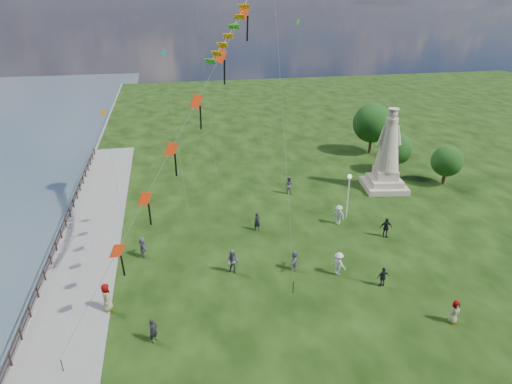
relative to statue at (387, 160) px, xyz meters
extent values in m
cube|color=slate|center=(-31.60, -8.15, -3.44)|extent=(0.30, 160.00, 0.60)
cube|color=slate|center=(-29.10, -10.15, -3.19)|extent=(5.00, 60.00, 0.10)
cylinder|color=black|center=(-31.40, -18.15, -2.74)|extent=(0.11, 0.11, 1.00)
cylinder|color=black|center=(-31.40, -16.15, -2.74)|extent=(0.11, 0.11, 1.00)
cylinder|color=black|center=(-31.40, -14.15, -2.74)|extent=(0.11, 0.11, 1.00)
cylinder|color=black|center=(-31.40, -12.15, -2.74)|extent=(0.11, 0.11, 1.00)
cylinder|color=black|center=(-31.40, -10.15, -2.74)|extent=(0.11, 0.11, 1.00)
cylinder|color=black|center=(-31.40, -8.15, -2.74)|extent=(0.11, 0.11, 1.00)
cylinder|color=black|center=(-31.40, -6.15, -2.74)|extent=(0.11, 0.11, 1.00)
cylinder|color=black|center=(-31.40, -4.15, -2.74)|extent=(0.11, 0.11, 1.00)
cylinder|color=black|center=(-31.40, -2.15, -2.74)|extent=(0.11, 0.11, 1.00)
cylinder|color=black|center=(-31.40, -0.15, -2.74)|extent=(0.11, 0.11, 1.00)
cylinder|color=black|center=(-31.40, 1.85, -2.74)|extent=(0.11, 0.11, 1.00)
cylinder|color=black|center=(-31.40, 3.85, -2.74)|extent=(0.11, 0.11, 1.00)
cylinder|color=black|center=(-31.40, 5.85, -2.74)|extent=(0.11, 0.11, 1.00)
cylinder|color=black|center=(-31.40, 7.85, -2.74)|extent=(0.11, 0.11, 1.00)
cylinder|color=black|center=(-31.40, 9.85, -2.74)|extent=(0.11, 0.11, 1.00)
cylinder|color=black|center=(-31.40, 11.85, -2.74)|extent=(0.11, 0.11, 1.00)
cylinder|color=black|center=(-31.40, 13.85, -2.74)|extent=(0.11, 0.11, 1.00)
cylinder|color=black|center=(-31.40, 15.85, -2.74)|extent=(0.11, 0.11, 1.00)
cylinder|color=black|center=(-31.40, 17.85, -2.74)|extent=(0.11, 0.11, 1.00)
cube|color=black|center=(-31.40, -8.15, -2.26)|extent=(0.06, 52.00, 0.06)
cube|color=black|center=(-31.40, -8.15, -2.69)|extent=(0.06, 52.00, 0.06)
cube|color=tan|center=(0.00, 0.00, -2.94)|extent=(4.88, 4.88, 0.60)
cube|color=tan|center=(0.00, 0.00, -2.34)|extent=(3.72, 3.72, 0.60)
cube|color=tan|center=(0.00, 0.00, -1.54)|extent=(2.56, 2.56, 1.00)
cylinder|color=tan|center=(0.00, 0.00, 4.19)|extent=(1.40, 1.40, 0.40)
sphere|color=tan|center=(0.00, 0.00, 4.81)|extent=(0.92, 0.92, 0.92)
cylinder|color=tan|center=(0.00, 0.00, 5.29)|extent=(1.10, 1.10, 0.10)
cylinder|color=silver|center=(-6.65, -5.57, -1.25)|extent=(0.12, 0.12, 3.98)
sphere|color=white|center=(-6.65, -5.57, 0.86)|extent=(0.40, 0.40, 0.40)
cylinder|color=#382314|center=(3.29, 4.01, -2.35)|extent=(0.36, 0.36, 1.79)
sphere|color=#0F3710|center=(3.29, 4.01, -0.34)|extent=(3.58, 3.58, 3.58)
cylinder|color=#382314|center=(6.85, -0.33, -2.42)|extent=(0.36, 0.36, 1.64)
sphere|color=#0F3710|center=(6.85, -0.33, -0.58)|extent=(3.28, 3.28, 3.28)
cylinder|color=#382314|center=(3.73, 11.08, -2.00)|extent=(0.36, 0.36, 2.48)
sphere|color=#0F3710|center=(3.73, 11.08, 0.79)|extent=(4.96, 4.96, 4.96)
imported|color=black|center=(-23.84, -17.82, -2.46)|extent=(0.67, 0.67, 1.58)
imported|color=#595960|center=(-18.21, -12.00, -2.28)|extent=(1.10, 1.00, 1.92)
imported|color=silver|center=(-10.78, -13.74, -2.35)|extent=(1.16, 1.29, 1.80)
imported|color=black|center=(-8.30, -15.73, -2.49)|extent=(0.91, 0.49, 1.51)
imported|color=#595960|center=(-5.81, -20.08, -2.43)|extent=(0.89, 0.68, 1.63)
imported|color=#595960|center=(-24.66, -8.28, -2.39)|extent=(1.06, 1.70, 1.70)
imported|color=black|center=(-15.10, -6.07, -2.43)|extent=(0.65, 0.49, 1.63)
imported|color=#595960|center=(-10.28, 0.88, -2.30)|extent=(1.07, 0.93, 1.88)
imported|color=silver|center=(-7.81, -6.47, -2.33)|extent=(1.22, 1.29, 1.82)
imported|color=black|center=(-4.81, -9.47, -2.36)|extent=(1.09, 0.65, 1.76)
imported|color=#595960|center=(-26.71, -14.42, -2.28)|extent=(0.72, 1.02, 1.93)
imported|color=#595960|center=(-13.72, -12.51, -2.46)|extent=(1.16, 1.59, 1.57)
cylinder|color=black|center=(-28.60, -19.15, -2.79)|extent=(0.06, 0.06, 0.90)
cube|color=red|center=(-25.31, -16.63, 2.40)|extent=(0.87, 0.64, 1.03)
cube|color=black|center=(-25.13, -16.73, 1.45)|extent=(0.10, 0.28, 1.48)
cube|color=red|center=(-23.61, -15.34, 4.79)|extent=(0.87, 0.64, 1.03)
cube|color=black|center=(-23.43, -15.44, 3.84)|extent=(0.10, 0.28, 1.48)
cube|color=red|center=(-21.92, -14.04, 7.18)|extent=(0.87, 0.64, 1.03)
cube|color=black|center=(-21.74, -14.14, 6.23)|extent=(0.10, 0.28, 1.48)
cube|color=red|center=(-20.23, -12.75, 9.57)|extent=(0.87, 0.64, 1.03)
cube|color=black|center=(-20.05, -12.85, 8.62)|extent=(0.10, 0.28, 1.48)
cube|color=red|center=(-18.54, -11.45, 11.96)|extent=(0.87, 0.64, 1.03)
cube|color=black|center=(-18.36, -11.55, 11.01)|extent=(0.10, 0.28, 1.48)
cube|color=red|center=(-16.84, -10.15, 14.35)|extent=(0.87, 0.64, 1.03)
cube|color=black|center=(-16.66, -10.25, 13.40)|extent=(0.10, 0.28, 1.48)
cylinder|color=black|center=(-14.60, -15.15, -2.79)|extent=(0.06, 0.06, 0.90)
cube|color=orange|center=(-17.52, -13.73, 14.69)|extent=(0.68, 0.69, 0.24)
cube|color=orange|center=(-17.87, -14.19, 14.20)|extent=(0.67, 0.69, 0.26)
cube|color=green|center=(-18.24, -14.64, 13.75)|extent=(0.66, 0.69, 0.27)
cube|color=orange|center=(-18.61, -15.09, 13.33)|extent=(0.65, 0.68, 0.28)
cube|color=orange|center=(-18.98, -15.54, 12.94)|extent=(0.63, 0.68, 0.29)
cube|color=orange|center=(-19.35, -15.98, 12.59)|extent=(0.61, 0.67, 0.30)
cube|color=green|center=(-19.72, -16.42, 12.27)|extent=(0.60, 0.66, 0.31)
cube|color=#178A80|center=(-21.75, 2.29, 10.80)|extent=(0.51, 0.39, 0.57)
cylinder|color=#595959|center=(-21.25, -0.21, 3.80)|extent=(1.02, 5.02, 14.00)
cylinder|color=#595959|center=(-2.00, 5.49, 8.74)|extent=(1.02, 5.02, 23.88)
cylinder|color=#595959|center=(-17.78, 5.41, 6.66)|extent=(1.02, 5.02, 19.72)
cube|color=green|center=(-6.71, 11.08, 12.88)|extent=(0.51, 0.39, 0.57)
cylinder|color=#595959|center=(-6.21, 8.58, 4.84)|extent=(1.02, 5.02, 16.07)
cube|color=orange|center=(-27.27, 0.46, 6.21)|extent=(0.51, 0.39, 0.57)
cylinder|color=#595959|center=(-26.77, -2.04, 1.51)|extent=(1.02, 5.01, 9.41)
cylinder|color=#595959|center=(-12.97, 3.55, 10.05)|extent=(1.02, 5.02, 26.49)
cylinder|color=#595959|center=(1.28, 3.01, 7.45)|extent=(1.02, 5.02, 21.29)
camera|label=1|loc=(-22.12, -37.93, 14.90)|focal=30.00mm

